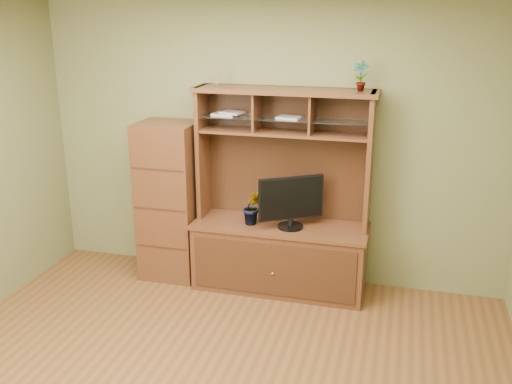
% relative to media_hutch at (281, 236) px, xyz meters
% --- Properties ---
extents(room, '(4.54, 4.04, 2.74)m').
position_rel_media_hutch_xyz_m(room, '(-0.17, -1.73, 0.83)').
color(room, brown).
rests_on(room, ground).
extents(media_hutch, '(1.66, 0.61, 1.90)m').
position_rel_media_hutch_xyz_m(media_hutch, '(0.00, 0.00, 0.00)').
color(media_hutch, '#462214').
rests_on(media_hutch, room).
extents(monitor, '(0.55, 0.36, 0.48)m').
position_rel_media_hutch_xyz_m(monitor, '(0.11, -0.08, 0.38)').
color(monitor, black).
rests_on(monitor, media_hutch).
extents(orchid_plant, '(0.22, 0.19, 0.34)m').
position_rel_media_hutch_xyz_m(orchid_plant, '(-0.25, -0.08, 0.30)').
color(orchid_plant, '#315B1F').
rests_on(orchid_plant, media_hutch).
extents(top_plant, '(0.16, 0.13, 0.26)m').
position_rel_media_hutch_xyz_m(top_plant, '(0.66, 0.08, 1.51)').
color(top_plant, '#2B6B25').
rests_on(top_plant, media_hutch).
extents(reed_diffuser, '(0.05, 0.05, 0.25)m').
position_rel_media_hutch_xyz_m(reed_diffuser, '(-0.63, 0.08, 1.48)').
color(reed_diffuser, silver).
rests_on(reed_diffuser, media_hutch).
extents(magazines, '(0.84, 0.20, 0.04)m').
position_rel_media_hutch_xyz_m(magazines, '(-0.34, 0.08, 1.13)').
color(magazines, '#B8B8BD').
rests_on(magazines, media_hutch).
extents(side_cabinet, '(0.55, 0.50, 1.55)m').
position_rel_media_hutch_xyz_m(side_cabinet, '(-1.11, 0.00, 0.25)').
color(side_cabinet, '#462214').
rests_on(side_cabinet, room).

